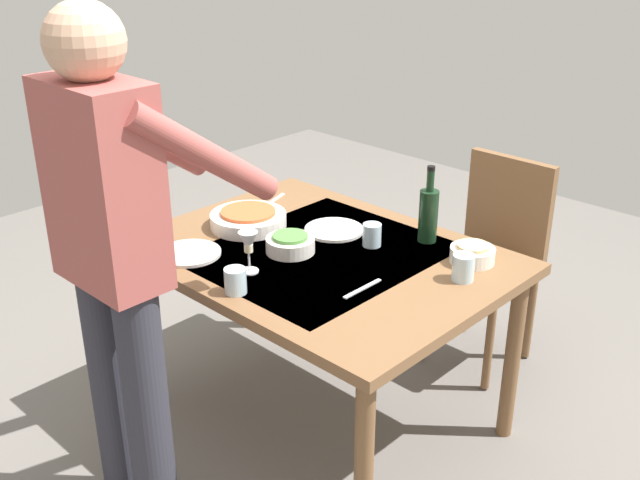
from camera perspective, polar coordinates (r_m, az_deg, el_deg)
ground_plane at (r=3.14m, az=-0.00°, el=-13.26°), size 6.00×6.00×0.00m
dining_table at (r=2.79m, az=-0.00°, el=-2.37°), size 1.32×1.00×0.74m
chair_near at (r=3.38m, az=12.97°, el=-0.58°), size 0.40×0.40×0.91m
person_server at (r=2.31m, az=-15.14°, el=-0.92°), size 0.42×0.61×1.69m
wine_bottle at (r=2.84m, az=8.20°, el=2.00°), size 0.07×0.07×0.30m
wine_glass_left at (r=2.58m, az=-5.44°, el=-0.34°), size 0.07×0.07×0.15m
water_cup_near_left at (r=2.47m, az=-6.42°, el=-3.09°), size 0.07×0.07×0.09m
water_cup_near_right at (r=2.58m, az=10.79°, el=-2.06°), size 0.08×0.08×0.09m
water_cup_far_left at (r=2.80m, az=3.95°, el=0.39°), size 0.07×0.07×0.09m
serving_bowl_pasta at (r=2.98m, az=-5.45°, el=1.62°), size 0.30×0.30×0.07m
side_bowl_salad at (r=2.75m, az=-2.26°, el=-0.27°), size 0.18×0.18×0.07m
side_bowl_bread at (r=2.72m, az=11.47°, el=-0.99°), size 0.16×0.16×0.07m
dinner_plate_near at (r=2.78m, az=-9.86°, el=-0.99°), size 0.23×0.23×0.01m
dinner_plate_far at (r=2.93m, az=1.08°, el=0.78°), size 0.23×0.23×0.01m
table_knife at (r=3.23m, az=-3.62°, el=2.95°), size 0.08×0.19×0.00m
table_fork at (r=2.50m, az=3.23°, el=-3.70°), size 0.01×0.18×0.00m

